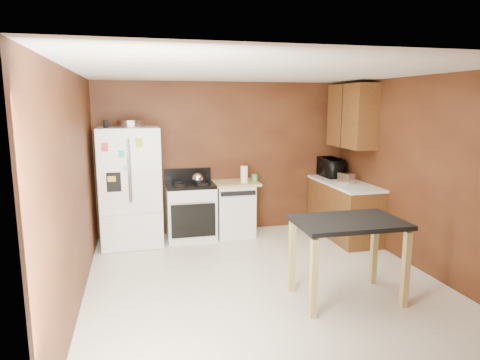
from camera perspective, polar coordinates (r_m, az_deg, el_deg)
name	(u,v)px	position (r m, az deg, el deg)	size (l,w,h in m)	color
floor	(263,281)	(5.39, 3.15, -13.34)	(4.50, 4.50, 0.00)	white
ceiling	(266,72)	(4.95, 3.44, 14.23)	(4.50, 4.50, 0.00)	white
wall_back	(225,158)	(7.18, -1.99, 2.99)	(4.20, 4.20, 0.00)	#592F17
wall_front	(363,240)	(3.01, 16.07, -7.66)	(4.20, 4.20, 0.00)	#592F17
wall_left	(75,190)	(4.85, -21.18, -1.21)	(4.50, 4.50, 0.00)	#592F17
wall_right	(420,174)	(5.98, 22.91, 0.72)	(4.50, 4.50, 0.00)	#592F17
roasting_pan	(131,124)	(6.63, -14.34, 7.31)	(0.42, 0.42, 0.10)	silver
pen_cup	(106,124)	(6.53, -17.47, 7.13)	(0.07, 0.07, 0.11)	black
kettle	(198,179)	(6.72, -5.69, 0.20)	(0.18, 0.18, 0.18)	silver
paper_towel	(244,174)	(6.86, 0.55, 0.75)	(0.12, 0.12, 0.27)	white
green_canister	(255,177)	(7.06, 1.96, 0.34)	(0.09, 0.09, 0.10)	green
toaster	(346,178)	(6.94, 13.94, 0.22)	(0.14, 0.23, 0.17)	silver
microwave	(331,168)	(7.54, 12.03, 1.56)	(0.53, 0.36, 0.30)	black
refrigerator	(131,187)	(6.70, -14.36, -0.87)	(0.90, 0.80, 1.80)	white
gas_range	(191,210)	(6.90, -6.61, -4.03)	(0.76, 0.68, 1.10)	white
dishwasher	(234,208)	(7.05, -0.81, -3.74)	(0.78, 0.63, 0.89)	white
right_cabinets	(346,181)	(7.13, 13.95, -0.14)	(0.63, 1.58, 2.45)	brown
island	(348,233)	(4.83, 14.20, -6.84)	(1.18, 0.80, 0.91)	black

